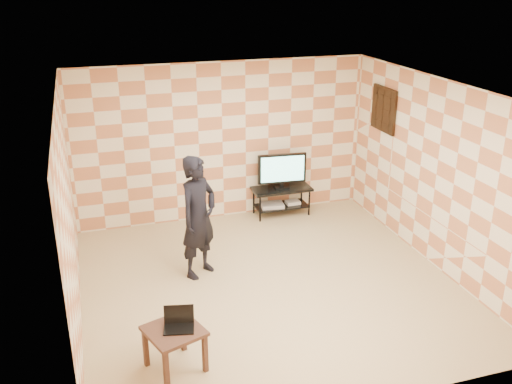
% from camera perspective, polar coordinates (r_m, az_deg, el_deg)
% --- Properties ---
extents(floor, '(5.00, 5.00, 0.00)m').
position_cam_1_polar(floor, '(7.99, 1.30, -9.21)').
color(floor, tan).
rests_on(floor, ground).
extents(wall_back, '(5.00, 0.02, 2.70)m').
position_cam_1_polar(wall_back, '(9.67, -3.37, 5.02)').
color(wall_back, beige).
rests_on(wall_back, ground).
extents(wall_front, '(5.00, 0.02, 2.70)m').
position_cam_1_polar(wall_front, '(5.33, 10.12, -9.63)').
color(wall_front, beige).
rests_on(wall_front, ground).
extents(wall_left, '(0.02, 5.00, 2.70)m').
position_cam_1_polar(wall_left, '(7.06, -18.23, -2.38)').
color(wall_left, beige).
rests_on(wall_left, ground).
extents(wall_right, '(0.02, 5.00, 2.70)m').
position_cam_1_polar(wall_right, '(8.49, 17.59, 1.68)').
color(wall_right, beige).
rests_on(wall_right, ground).
extents(ceiling, '(5.00, 5.00, 0.02)m').
position_cam_1_polar(ceiling, '(7.02, 1.48, 10.14)').
color(ceiling, white).
rests_on(ceiling, wall_back).
extents(wall_art, '(0.04, 0.72, 0.72)m').
position_cam_1_polar(wall_art, '(9.57, 12.65, 8.07)').
color(wall_art, black).
rests_on(wall_art, wall_right).
extents(tv_stand, '(1.03, 0.46, 0.50)m').
position_cam_1_polar(tv_stand, '(10.03, 2.56, -0.30)').
color(tv_stand, black).
rests_on(tv_stand, floor).
extents(tv, '(0.85, 0.18, 0.62)m').
position_cam_1_polar(tv, '(9.86, 2.62, 2.27)').
color(tv, black).
rests_on(tv, tv_stand).
extents(dvd_player, '(0.42, 0.33, 0.07)m').
position_cam_1_polar(dvd_player, '(10.02, 1.63, -1.31)').
color(dvd_player, '#ADADB0').
rests_on(dvd_player, tv_stand).
extents(game_console, '(0.25, 0.18, 0.06)m').
position_cam_1_polar(game_console, '(10.16, 3.69, -1.04)').
color(game_console, silver).
rests_on(game_console, tv_stand).
extents(side_table, '(0.71, 0.71, 0.50)m').
position_cam_1_polar(side_table, '(6.34, -8.17, -14.10)').
color(side_table, '#322016').
rests_on(side_table, floor).
extents(laptop, '(0.37, 0.32, 0.22)m').
position_cam_1_polar(laptop, '(6.29, -7.72, -12.83)').
color(laptop, black).
rests_on(laptop, side_table).
extents(person, '(0.76, 0.72, 1.76)m').
position_cam_1_polar(person, '(7.92, -5.78, -2.50)').
color(person, black).
rests_on(person, floor).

